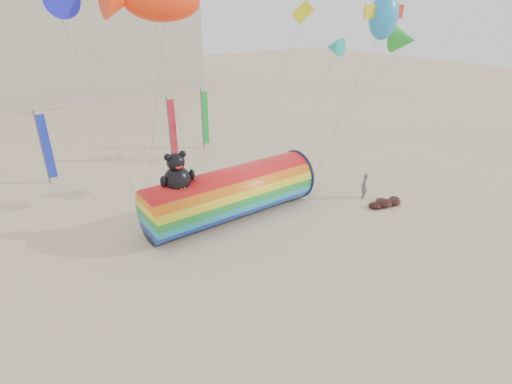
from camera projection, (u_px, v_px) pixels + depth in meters
ground at (265, 246)px, 20.88m from camera, size 160.00×160.00×0.00m
windsock_assembly at (231, 192)px, 23.15m from camera, size 10.36×3.16×4.78m
kite_handler at (364, 186)px, 25.76m from camera, size 0.74×0.68×1.69m
fabric_bundle at (385, 203)px, 25.06m from camera, size 2.62×1.35×0.41m
festival_banners at (147, 130)px, 30.91m from camera, size 13.21×1.25×5.20m
flying_kites at (250, 15)px, 20.34m from camera, size 20.86×10.63×7.64m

